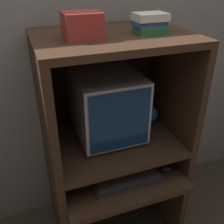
{
  "coord_description": "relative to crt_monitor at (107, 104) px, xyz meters",
  "views": [
    {
      "loc": [
        -0.47,
        -0.96,
        1.72
      ],
      "look_at": [
        -0.01,
        0.31,
        0.98
      ],
      "focal_mm": 42.0,
      "sensor_mm": 36.0,
      "label": 1
    }
  ],
  "objects": [
    {
      "name": "book_stack",
      "position": [
        0.2,
        -0.11,
        0.48
      ],
      "size": [
        0.17,
        0.12,
        0.1
      ],
      "color": "#236638",
      "rests_on": "hutch_upper"
    },
    {
      "name": "wall_back",
      "position": [
        0.02,
        0.31,
        0.3
      ],
      "size": [
        6.0,
        0.06,
        2.6
      ],
      "color": "gray",
      "rests_on": "ground_plane"
    },
    {
      "name": "snack_bag",
      "position": [
        0.31,
        0.03,
        -0.15
      ],
      "size": [
        0.14,
        0.11,
        0.12
      ],
      "color": "#336BB7",
      "rests_on": "desk_monitor_shelf"
    },
    {
      "name": "crt_monitor",
      "position": [
        0.0,
        0.0,
        0.0
      ],
      "size": [
        0.38,
        0.45,
        0.4
      ],
      "color": "#B2B2B7",
      "rests_on": "desk_monitor_shelf"
    },
    {
      "name": "storage_box",
      "position": [
        -0.15,
        -0.11,
        0.49
      ],
      "size": [
        0.17,
        0.15,
        0.12
      ],
      "color": "maroon",
      "rests_on": "hutch_upper"
    },
    {
      "name": "mouse",
      "position": [
        0.3,
        -0.26,
        -0.38
      ],
      "size": [
        0.07,
        0.05,
        0.03
      ],
      "color": "#28282B",
      "rests_on": "desk_base"
    },
    {
      "name": "desk_monitor_shelf",
      "position": [
        0.02,
        -0.05,
        -0.25
      ],
      "size": [
        0.81,
        0.62,
        0.19
      ],
      "color": "#382316",
      "rests_on": "desk_base"
    },
    {
      "name": "hutch_upper",
      "position": [
        0.02,
        -0.02,
        0.2
      ],
      "size": [
        0.81,
        0.62,
        0.63
      ],
      "color": "#382316",
      "rests_on": "desk_monitor_shelf"
    },
    {
      "name": "keyboard",
      "position": [
        0.03,
        -0.25,
        -0.38
      ],
      "size": [
        0.42,
        0.17,
        0.03
      ],
      "color": "#2D2D30",
      "rests_on": "desk_base"
    },
    {
      "name": "desk_base",
      "position": [
        0.02,
        -0.1,
        -0.63
      ],
      "size": [
        0.81,
        0.69,
        0.6
      ],
      "color": "#382316",
      "rests_on": "ground_plane"
    }
  ]
}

